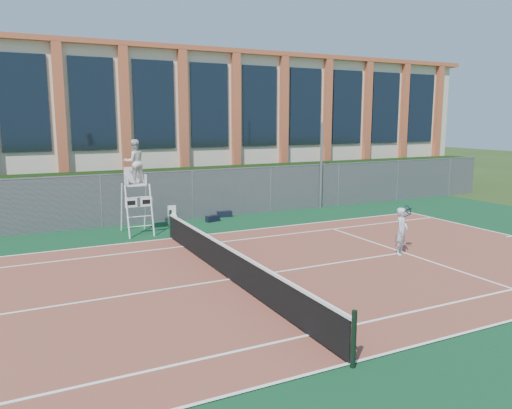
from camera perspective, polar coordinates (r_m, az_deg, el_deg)
name	(u,v)px	position (r m, az deg, el deg)	size (l,w,h in m)	color
ground	(230,280)	(14.20, -2.99, -8.65)	(120.00, 120.00, 0.00)	#233814
apron	(217,271)	(15.08, -4.52, -7.54)	(36.00, 20.00, 0.01)	#0E3E1F
tennis_court	(230,280)	(14.19, -2.99, -8.57)	(23.77, 10.97, 0.02)	brown
tennis_net	(230,262)	(14.04, -3.01, -6.57)	(0.10, 11.30, 1.10)	black
fence	(149,198)	(22.10, -12.16, 0.71)	(40.00, 0.06, 2.20)	#595E60
hedge	(142,195)	(23.25, -12.90, 1.12)	(40.00, 1.40, 2.20)	black
building	(107,125)	(30.80, -16.67, 8.69)	(45.00, 10.60, 8.22)	beige
steel_pole	(321,166)	(25.51, 7.46, 4.41)	(0.12, 0.12, 4.32)	#9EA0A5
umpire_chair	(134,164)	(19.99, -13.72, 4.47)	(1.05, 1.61, 3.75)	white
plastic_chair	(172,214)	(21.66, -9.59, -1.03)	(0.43, 0.44, 0.82)	silver
sports_bag_near	(213,218)	(22.14, -4.98, -1.60)	(0.64, 0.26, 0.27)	black
sports_bag_far	(225,214)	(23.16, -3.61, -1.09)	(0.66, 0.29, 0.26)	black
tennis_player	(402,231)	(17.23, 16.32, -2.91)	(0.95, 0.72, 1.60)	silver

